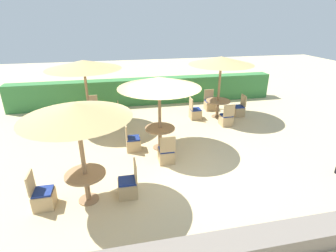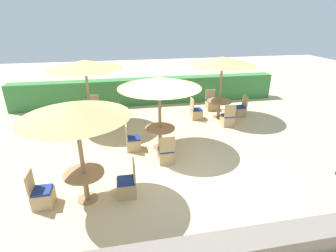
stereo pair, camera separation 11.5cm
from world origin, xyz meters
The scene contains 22 objects.
ground_plane centered at (0.00, 0.00, 0.00)m, with size 40.00×40.00×0.00m, color #D1BA8C.
hedge_row centered at (0.00, 5.83, 0.64)m, with size 13.00×0.70×1.27m, color #387A3D.
stone_border centered at (0.00, -3.67, 0.20)m, with size 10.00×0.56×0.40m, color slate.
parasol_back_right centered at (2.78, 3.27, 2.44)m, with size 2.67×2.67×2.61m.
round_table_back_right centered at (2.78, 3.27, 0.59)m, with size 1.05×1.05×0.75m.
patio_chair_back_right_south centered at (2.77, 2.28, 0.26)m, with size 0.46×0.46×0.93m.
patio_chair_back_right_east centered at (3.76, 3.22, 0.26)m, with size 0.46×0.46×0.93m.
patio_chair_back_right_west centered at (1.75, 3.26, 0.26)m, with size 0.46×0.46×0.93m.
patio_chair_back_right_north centered at (2.78, 4.25, 0.26)m, with size 0.46×0.46×0.93m.
parasol_front_left centered at (-2.40, -1.44, 2.30)m, with size 2.36×2.36×2.47m.
round_table_front_left centered at (-2.40, -1.44, 0.57)m, with size 0.94×0.94×0.76m.
patio_chair_front_left_east centered at (-1.43, -1.46, 0.26)m, with size 0.46×0.46×0.93m.
patio_chair_front_left_west centered at (-3.40, -1.48, 0.26)m, with size 0.46×0.46×0.93m.
parasol_back_left centered at (-2.63, 3.34, 2.46)m, with size 2.79×2.79×2.63m.
round_table_back_left centered at (-2.63, 3.34, 0.57)m, with size 1.07×1.07×0.73m.
patio_chair_back_left_east centered at (-1.68, 3.35, 0.26)m, with size 0.46×0.46×0.93m.
patio_chair_back_left_north centered at (-2.57, 4.39, 0.26)m, with size 0.46×0.46×0.93m.
patio_chair_back_left_west centered at (-3.60, 3.31, 0.26)m, with size 0.46×0.46×0.93m.
parasol_center centered at (-0.21, 0.89, 2.24)m, with size 2.60×2.60×2.41m.
round_table_center centered at (-0.21, 0.89, 0.56)m, with size 0.99×0.99×0.74m.
patio_chair_center_south centered at (-0.19, -0.08, 0.26)m, with size 0.46×0.46×0.93m.
patio_chair_center_west centered at (-1.12, 0.93, 0.26)m, with size 0.46×0.46×0.93m.
Camera 1 is at (-1.57, -6.90, 4.15)m, focal length 28.00 mm.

